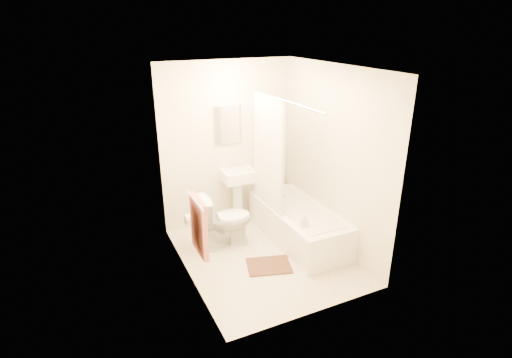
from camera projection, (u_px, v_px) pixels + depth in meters
name	position (u px, v px, depth m)	size (l,w,h in m)	color
floor	(264.00, 256.00, 5.23)	(2.40, 2.40, 0.00)	beige
ceiling	(266.00, 67.00, 4.35)	(2.40, 2.40, 0.00)	white
wall_back	(228.00, 145.00, 5.80)	(2.00, 0.02, 2.40)	beige
wall_left	(184.00, 184.00, 4.39)	(0.02, 2.40, 2.40)	beige
wall_right	(334.00, 159.00, 5.19)	(0.02, 2.40, 2.40)	beige
mirror	(228.00, 125.00, 5.67)	(0.40, 0.03, 0.55)	white
curtain_rod	(284.00, 100.00, 4.70)	(0.03, 0.03, 1.70)	silver
shower_curtain	(268.00, 154.00, 5.33)	(0.04, 0.80, 1.55)	silver
towel_bar	(195.00, 200.00, 4.24)	(0.02, 0.02, 0.60)	silver
towel	(199.00, 226.00, 4.37)	(0.06, 0.45, 0.66)	#CC7266
toilet_paper	(190.00, 219.00, 4.71)	(0.12, 0.12, 0.11)	white
toilet	(224.00, 220.00, 5.38)	(0.42, 0.75, 0.74)	white
sink	(238.00, 194.00, 5.99)	(0.47, 0.38, 0.92)	white
bathtub	(298.00, 224.00, 5.57)	(0.74, 1.68, 0.47)	white
bath_mat	(269.00, 266.00, 5.01)	(0.54, 0.41, 0.02)	#4B281C
soap_bottle	(304.00, 220.00, 4.97)	(0.08, 0.08, 0.18)	silver
scrub_brush	(278.00, 195.00, 5.86)	(0.06, 0.19, 0.04)	green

